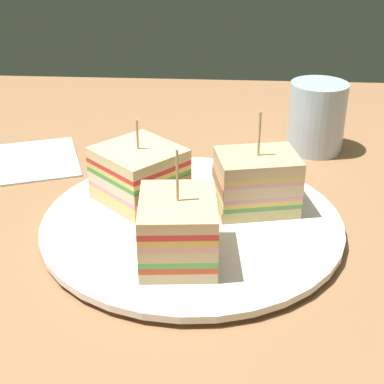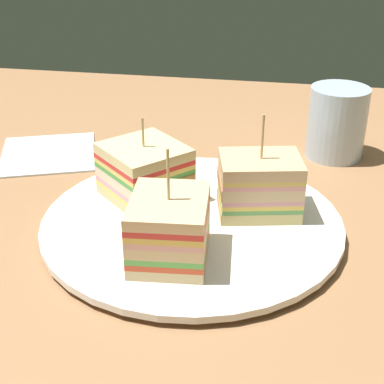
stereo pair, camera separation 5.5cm
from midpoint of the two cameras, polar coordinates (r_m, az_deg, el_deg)
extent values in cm
cube|color=#9D6F48|center=(57.83, 2.74, -4.57)|extent=(102.81, 98.56, 1.80)
cylinder|color=white|center=(57.21, 2.77, -3.58)|extent=(18.38, 18.38, 0.55)
cylinder|color=white|center=(56.89, 2.78, -3.05)|extent=(29.64, 29.64, 0.68)
cube|color=#CFC081|center=(60.62, -2.05, -0.02)|extent=(10.78, 10.80, 1.07)
cube|color=#9E7242|center=(57.87, 0.12, -1.45)|extent=(5.53, 5.20, 1.07)
cube|color=#ECC859|center=(60.26, -2.06, 0.64)|extent=(10.78, 10.80, 0.50)
cube|color=pink|center=(60.03, -2.07, 1.06)|extent=(10.78, 10.80, 0.50)
cube|color=beige|center=(59.68, -2.08, 1.74)|extent=(10.78, 10.80, 1.07)
cube|color=#9E7242|center=(56.89, 0.12, 0.38)|extent=(5.53, 5.20, 1.07)
cube|color=#489B46|center=(59.34, -2.10, 2.42)|extent=(10.78, 10.80, 0.50)
cube|color=#E4CD63|center=(59.13, -2.10, 2.86)|extent=(10.78, 10.80, 0.50)
cube|color=red|center=(58.92, -2.11, 3.30)|extent=(10.78, 10.80, 0.50)
cube|color=beige|center=(58.60, -2.13, 4.00)|extent=(10.78, 10.80, 1.07)
cylinder|color=tan|center=(57.80, -2.16, 5.88)|extent=(0.24, 0.24, 3.07)
cube|color=#DDBF88|center=(50.81, 0.90, -6.04)|extent=(8.38, 7.20, 1.00)
cube|color=#B2844C|center=(54.04, 1.22, -3.79)|extent=(0.87, 6.41, 1.00)
cube|color=#D84A27|center=(50.38, 0.91, -5.31)|extent=(8.38, 7.20, 0.55)
cube|color=#5FB14C|center=(50.08, 0.92, -4.78)|extent=(8.38, 7.20, 0.55)
cube|color=#E2BD86|center=(49.67, 0.92, -4.02)|extent=(8.38, 7.20, 1.00)
cube|color=#B2844C|center=(52.97, 1.24, -1.85)|extent=(0.87, 6.41, 1.00)
cube|color=#ECA595|center=(49.27, 0.93, -3.25)|extent=(8.38, 7.20, 0.55)
cube|color=#EDBD52|center=(48.99, 0.93, -2.70)|extent=(8.38, 7.20, 0.55)
cube|color=red|center=(48.71, 0.94, -2.14)|extent=(8.38, 7.20, 0.55)
cube|color=#E7BD8C|center=(48.33, 0.95, -1.34)|extent=(8.38, 7.20, 1.00)
cylinder|color=tan|center=(47.03, 0.97, 1.65)|extent=(0.24, 0.24, 4.61)
cube|color=#D1C17A|center=(58.53, 9.29, -1.43)|extent=(7.42, 8.91, 1.17)
cube|color=#B2844C|center=(57.92, 5.55, -1.50)|extent=(5.73, 1.52, 1.17)
cube|color=#5B9E51|center=(58.14, 9.35, -0.72)|extent=(7.42, 8.91, 0.46)
cube|color=#EFCE55|center=(57.92, 9.38, -0.32)|extent=(7.42, 8.91, 0.46)
cube|color=pink|center=(57.71, 9.41, 0.08)|extent=(7.42, 8.91, 0.46)
cube|color=beige|center=(57.34, 9.48, 0.81)|extent=(7.42, 8.91, 1.17)
cube|color=#9E7242|center=(56.72, 5.67, 0.76)|extent=(5.73, 1.52, 1.17)
cube|color=pink|center=(56.98, 9.54, 1.54)|extent=(7.42, 8.91, 0.46)
cube|color=#E3BE5A|center=(56.78, 9.58, 1.96)|extent=(7.42, 8.91, 0.46)
cube|color=#DDB382|center=(56.44, 9.64, 2.71)|extent=(7.42, 8.91, 1.17)
cylinder|color=tan|center=(55.32, 9.87, 5.35)|extent=(0.24, 0.24, 4.46)
cube|color=silver|center=(75.06, -12.02, 3.76)|extent=(15.56, 15.23, 0.50)
cylinder|color=silver|center=(74.61, 16.26, 6.59)|extent=(7.21, 7.21, 8.89)
cylinder|color=white|center=(75.80, 15.94, 4.28)|extent=(6.64, 6.64, 2.34)
camera|label=1|loc=(0.03, -87.14, 1.50)|focal=53.81mm
camera|label=2|loc=(0.03, 92.86, -1.50)|focal=53.81mm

